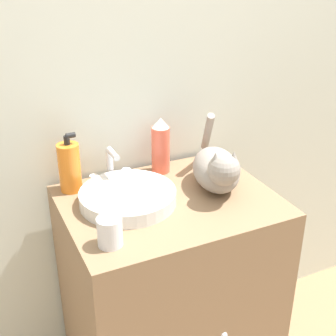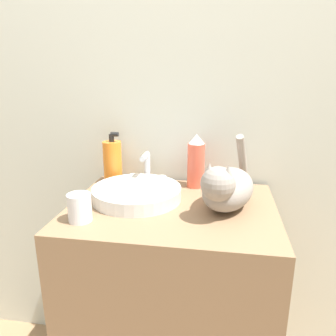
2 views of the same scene
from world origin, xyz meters
name	(u,v)px [view 2 (image 2 of 2)]	position (x,y,z in m)	size (l,w,h in m)	color
wall_back	(184,84)	(0.00, 0.58, 1.25)	(6.00, 0.05, 2.50)	silver
vanity_cabinet	(172,311)	(0.00, 0.27, 0.43)	(0.70, 0.55, 0.86)	#8C6B4C
sink_basin	(137,193)	(-0.13, 0.31, 0.89)	(0.32, 0.32, 0.05)	silver
faucet	(147,171)	(-0.13, 0.47, 0.92)	(0.15, 0.10, 0.13)	silver
cat	(227,187)	(0.18, 0.27, 0.94)	(0.23, 0.37, 0.23)	gray
soap_bottle	(113,161)	(-0.28, 0.48, 0.95)	(0.07, 0.07, 0.21)	orange
spray_bottle	(196,162)	(0.06, 0.48, 0.96)	(0.07, 0.07, 0.21)	#EF6047
cup	(80,208)	(-0.26, 0.11, 0.91)	(0.07, 0.07, 0.09)	white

